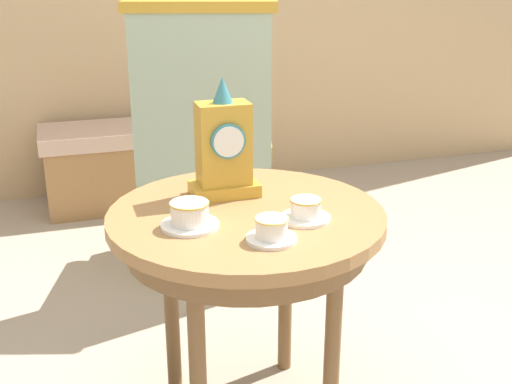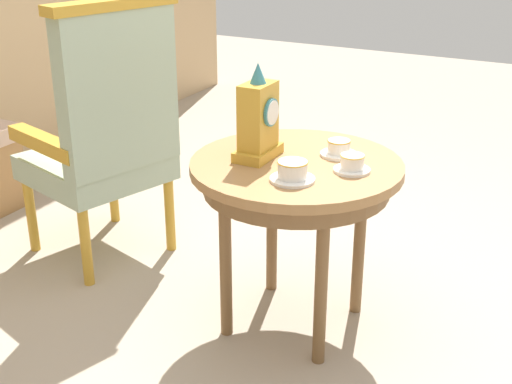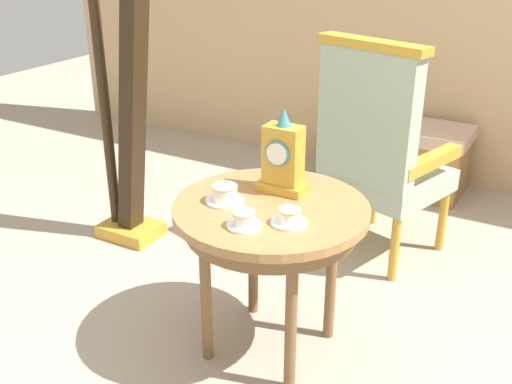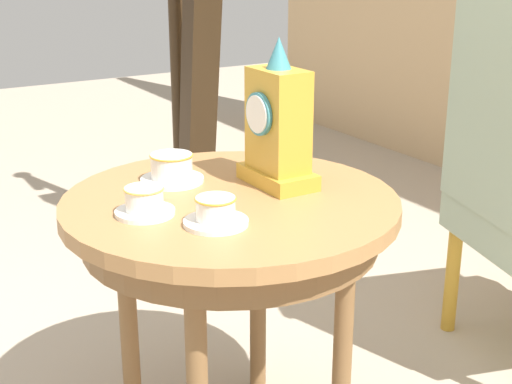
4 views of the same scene
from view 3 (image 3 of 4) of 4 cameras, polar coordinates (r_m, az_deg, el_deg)
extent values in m
plane|color=tan|center=(2.55, 1.10, -15.25)|extent=(10.00, 10.00, 0.00)
cylinder|color=#9E7042|center=(2.27, 1.43, -1.63)|extent=(0.74, 0.74, 0.03)
cylinder|color=brown|center=(2.29, 1.42, -2.82)|extent=(0.65, 0.65, 0.07)
cylinder|color=brown|center=(2.50, 7.11, -7.64)|extent=(0.04, 0.04, 0.61)
cylinder|color=brown|center=(2.64, -0.27, -5.62)|extent=(0.04, 0.04, 0.61)
cylinder|color=brown|center=(2.37, -4.75, -9.42)|extent=(0.04, 0.04, 0.61)
cylinder|color=brown|center=(2.22, 3.31, -12.03)|extent=(0.04, 0.04, 0.61)
cylinder|color=white|center=(2.28, -2.96, -0.82)|extent=(0.15, 0.15, 0.01)
cylinder|color=white|center=(2.27, -2.98, -0.05)|extent=(0.10, 0.10, 0.06)
torus|color=gold|center=(2.26, -2.99, 0.54)|extent=(0.10, 0.10, 0.00)
cylinder|color=white|center=(2.10, -1.13, -3.18)|extent=(0.12, 0.12, 0.01)
cylinder|color=white|center=(2.08, -1.14, -2.45)|extent=(0.08, 0.08, 0.05)
torus|color=gold|center=(2.07, -1.14, -1.92)|extent=(0.08, 0.08, 0.00)
cylinder|color=white|center=(2.12, 3.13, -2.89)|extent=(0.13, 0.13, 0.01)
cylinder|color=white|center=(2.11, 3.15, -2.19)|extent=(0.08, 0.08, 0.05)
torus|color=gold|center=(2.10, 3.16, -1.68)|extent=(0.08, 0.08, 0.00)
cube|color=gold|center=(2.37, 2.52, 0.53)|extent=(0.19, 0.11, 0.04)
cube|color=gold|center=(2.32, 2.58, 3.53)|extent=(0.14, 0.09, 0.23)
cylinder|color=teal|center=(2.27, 2.00, 3.61)|extent=(0.10, 0.01, 0.10)
cylinder|color=white|center=(2.27, 1.93, 3.57)|extent=(0.08, 0.00, 0.08)
cone|color=teal|center=(2.27, 2.65, 7.07)|extent=(0.06, 0.06, 0.07)
cube|color=#9EB299|center=(3.18, 12.26, 1.17)|extent=(0.65, 0.65, 0.11)
cube|color=#9EB299|center=(2.88, 10.40, 6.87)|extent=(0.52, 0.23, 0.64)
cube|color=gold|center=(2.80, 10.92, 13.52)|extent=(0.57, 0.26, 0.04)
cube|color=gold|center=(3.01, 16.11, 2.81)|extent=(0.20, 0.47, 0.06)
cube|color=gold|center=(3.24, 9.18, 5.00)|extent=(0.20, 0.47, 0.06)
cylinder|color=gold|center=(3.35, 17.15, -2.53)|extent=(0.04, 0.04, 0.35)
cylinder|color=gold|center=(3.55, 11.06, -0.30)|extent=(0.04, 0.04, 0.35)
cylinder|color=gold|center=(3.00, 12.91, -5.20)|extent=(0.04, 0.04, 0.35)
cylinder|color=gold|center=(3.23, 6.48, -2.53)|extent=(0.04, 0.04, 0.35)
cube|color=gold|center=(3.47, -11.70, -3.51)|extent=(0.32, 0.24, 0.07)
cylinder|color=#332314|center=(3.24, -14.36, 10.70)|extent=(0.06, 0.06, 1.67)
cube|color=black|center=(3.12, -11.51, 9.11)|extent=(0.28, 0.11, 1.53)
cube|color=#CCA893|center=(4.02, 13.09, 5.88)|extent=(0.94, 0.40, 0.08)
cube|color=#9E7042|center=(4.09, 12.80, 2.96)|extent=(0.90, 0.38, 0.36)
camera|label=1|loc=(1.48, -48.09, 3.00)|focal=45.39mm
camera|label=2|loc=(3.16, -46.52, 14.84)|focal=49.34mm
camera|label=4|loc=(1.20, 44.95, -4.38)|focal=51.84mm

